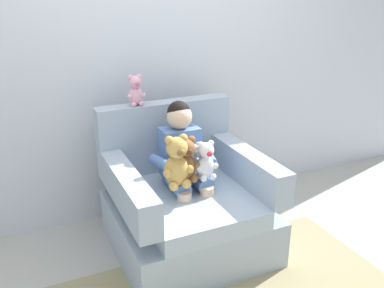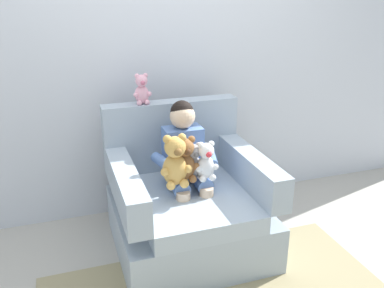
% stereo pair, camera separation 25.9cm
% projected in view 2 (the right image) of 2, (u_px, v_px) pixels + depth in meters
% --- Properties ---
extents(ground_plane, '(8.00, 8.00, 0.00)m').
position_uv_depth(ground_plane, '(189.00, 247.00, 2.93)').
color(ground_plane, '#ADA89E').
extents(back_wall, '(6.00, 0.10, 2.60)m').
position_uv_depth(back_wall, '(159.00, 48.00, 3.10)').
color(back_wall, silver).
rests_on(back_wall, ground).
extents(armchair, '(0.99, 0.98, 0.96)m').
position_uv_depth(armchair, '(187.00, 205.00, 2.85)').
color(armchair, '#9EADBC').
rests_on(armchair, ground).
extents(seated_child, '(0.45, 0.39, 0.82)m').
position_uv_depth(seated_child, '(186.00, 156.00, 2.76)').
color(seated_child, '#597AB7').
rests_on(seated_child, armchair).
extents(plush_honey, '(0.20, 0.17, 0.34)m').
position_uv_depth(plush_honey, '(175.00, 162.00, 2.53)').
color(plush_honey, gold).
rests_on(plush_honey, armchair).
extents(plush_brown, '(0.18, 0.15, 0.30)m').
position_uv_depth(plush_brown, '(185.00, 161.00, 2.60)').
color(plush_brown, brown).
rests_on(plush_brown, armchair).
extents(plush_grey, '(0.14, 0.12, 0.24)m').
position_uv_depth(plush_grey, '(194.00, 162.00, 2.66)').
color(plush_grey, '#9E9EA3').
rests_on(plush_grey, armchair).
extents(plush_white, '(0.15, 0.13, 0.26)m').
position_uv_depth(plush_white, '(206.00, 162.00, 2.63)').
color(plush_white, white).
rests_on(plush_white, armchair).
extents(plush_pink_on_backrest, '(0.13, 0.10, 0.22)m').
position_uv_depth(plush_pink_on_backrest, '(142.00, 90.00, 2.85)').
color(plush_pink_on_backrest, '#EAA8BC').
rests_on(plush_pink_on_backrest, armchair).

